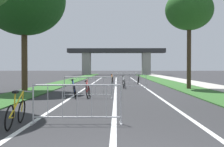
{
  "coord_description": "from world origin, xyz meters",
  "views": [
    {
      "loc": [
        0.07,
        -3.94,
        1.48
      ],
      "look_at": [
        -0.39,
        25.24,
        0.92
      ],
      "focal_mm": 47.06,
      "sensor_mm": 36.0,
      "label": 1
    }
  ],
  "objects_px": {
    "bicycle_silver_3": "(124,83)",
    "bicycle_yellow_4": "(16,112)",
    "crowd_barrier_third": "(130,81)",
    "bicycle_orange_0": "(112,80)",
    "bicycle_black_5": "(138,80)",
    "bicycle_blue_1": "(75,90)",
    "tree_left_pine_far": "(24,0)",
    "crowd_barrier_nearest": "(77,104)",
    "tree_right_pine_near": "(189,10)",
    "crowd_barrier_fourth": "(126,78)",
    "bicycle_red_2": "(88,90)",
    "crowd_barrier_second": "(88,88)"
  },
  "relations": [
    {
      "from": "tree_left_pine_far",
      "to": "bicycle_silver_3",
      "type": "distance_m",
      "value": 8.83
    },
    {
      "from": "bicycle_red_2",
      "to": "bicycle_blue_1",
      "type": "bearing_deg",
      "value": 179.7
    },
    {
      "from": "crowd_barrier_third",
      "to": "crowd_barrier_fourth",
      "type": "relative_size",
      "value": 0.99
    },
    {
      "from": "crowd_barrier_nearest",
      "to": "bicycle_silver_3",
      "type": "relative_size",
      "value": 1.41
    },
    {
      "from": "crowd_barrier_nearest",
      "to": "bicycle_orange_0",
      "type": "bearing_deg",
      "value": 88.21
    },
    {
      "from": "tree_left_pine_far",
      "to": "bicycle_yellow_4",
      "type": "height_order",
      "value": "tree_left_pine_far"
    },
    {
      "from": "tree_left_pine_far",
      "to": "crowd_barrier_nearest",
      "type": "xyz_separation_m",
      "value": [
        4.75,
        -10.62,
        -5.19
      ]
    },
    {
      "from": "bicycle_orange_0",
      "to": "tree_right_pine_near",
      "type": "bearing_deg",
      "value": -48.97
    },
    {
      "from": "tree_right_pine_near",
      "to": "crowd_barrier_fourth",
      "type": "height_order",
      "value": "tree_right_pine_near"
    },
    {
      "from": "bicycle_orange_0",
      "to": "bicycle_black_5",
      "type": "height_order",
      "value": "bicycle_black_5"
    },
    {
      "from": "tree_left_pine_far",
      "to": "crowd_barrier_second",
      "type": "bearing_deg",
      "value": -42.86
    },
    {
      "from": "bicycle_orange_0",
      "to": "bicycle_red_2",
      "type": "bearing_deg",
      "value": -90.0
    },
    {
      "from": "tree_right_pine_near",
      "to": "crowd_barrier_third",
      "type": "relative_size",
      "value": 2.9
    },
    {
      "from": "tree_right_pine_near",
      "to": "bicycle_silver_3",
      "type": "distance_m",
      "value": 6.85
    },
    {
      "from": "bicycle_silver_3",
      "to": "bicycle_yellow_4",
      "type": "relative_size",
      "value": 1.03
    },
    {
      "from": "crowd_barrier_third",
      "to": "bicycle_silver_3",
      "type": "xyz_separation_m",
      "value": [
        -0.39,
        0.57,
        -0.15
      ]
    },
    {
      "from": "crowd_barrier_third",
      "to": "bicycle_black_5",
      "type": "distance_m",
      "value": 6.17
    },
    {
      "from": "bicycle_orange_0",
      "to": "bicycle_black_5",
      "type": "bearing_deg",
      "value": -14.54
    },
    {
      "from": "crowd_barrier_fourth",
      "to": "bicycle_orange_0",
      "type": "bearing_deg",
      "value": 164.75
    },
    {
      "from": "crowd_barrier_third",
      "to": "crowd_barrier_fourth",
      "type": "bearing_deg",
      "value": 90.43
    },
    {
      "from": "tree_right_pine_near",
      "to": "bicycle_red_2",
      "type": "height_order",
      "value": "tree_right_pine_near"
    },
    {
      "from": "crowd_barrier_fourth",
      "to": "bicycle_blue_1",
      "type": "bearing_deg",
      "value": -103.16
    },
    {
      "from": "tree_left_pine_far",
      "to": "bicycle_red_2",
      "type": "distance_m",
      "value": 7.83
    },
    {
      "from": "crowd_barrier_second",
      "to": "bicycle_black_5",
      "type": "relative_size",
      "value": 1.34
    },
    {
      "from": "crowd_barrier_fourth",
      "to": "bicycle_orange_0",
      "type": "distance_m",
      "value": 1.35
    },
    {
      "from": "crowd_barrier_third",
      "to": "bicycle_blue_1",
      "type": "height_order",
      "value": "crowd_barrier_third"
    },
    {
      "from": "crowd_barrier_third",
      "to": "bicycle_yellow_4",
      "type": "bearing_deg",
      "value": -104.34
    },
    {
      "from": "crowd_barrier_third",
      "to": "bicycle_black_5",
      "type": "xyz_separation_m",
      "value": [
        1.08,
        6.07,
        -0.14
      ]
    },
    {
      "from": "crowd_barrier_nearest",
      "to": "bicycle_silver_3",
      "type": "height_order",
      "value": "crowd_barrier_nearest"
    },
    {
      "from": "crowd_barrier_nearest",
      "to": "bicycle_silver_3",
      "type": "distance_m",
      "value": 13.77
    },
    {
      "from": "crowd_barrier_fourth",
      "to": "bicycle_yellow_4",
      "type": "bearing_deg",
      "value": -99.63
    },
    {
      "from": "tree_left_pine_far",
      "to": "crowd_barrier_second",
      "type": "distance_m",
      "value": 7.92
    },
    {
      "from": "crowd_barrier_nearest",
      "to": "crowd_barrier_second",
      "type": "xyz_separation_m",
      "value": [
        -0.36,
        6.55,
        0.0
      ]
    },
    {
      "from": "bicycle_orange_0",
      "to": "bicycle_red_2",
      "type": "height_order",
      "value": "bicycle_red_2"
    },
    {
      "from": "bicycle_blue_1",
      "to": "bicycle_yellow_4",
      "type": "height_order",
      "value": "bicycle_blue_1"
    },
    {
      "from": "tree_right_pine_near",
      "to": "crowd_barrier_fourth",
      "type": "distance_m",
      "value": 9.49
    },
    {
      "from": "bicycle_blue_1",
      "to": "tree_left_pine_far",
      "type": "bearing_deg",
      "value": 128.4
    },
    {
      "from": "crowd_barrier_fourth",
      "to": "tree_right_pine_near",
      "type": "bearing_deg",
      "value": -59.29
    },
    {
      "from": "tree_right_pine_near",
      "to": "bicycle_blue_1",
      "type": "xyz_separation_m",
      "value": [
        -7.12,
        -5.76,
        -5.1
      ]
    },
    {
      "from": "crowd_barrier_nearest",
      "to": "crowd_barrier_third",
      "type": "bearing_deg",
      "value": 81.48
    },
    {
      "from": "bicycle_red_2",
      "to": "bicycle_yellow_4",
      "type": "xyz_separation_m",
      "value": [
        -1.09,
        -7.31,
        0.0
      ]
    },
    {
      "from": "crowd_barrier_fourth",
      "to": "bicycle_silver_3",
      "type": "distance_m",
      "value": 5.99
    },
    {
      "from": "tree_left_pine_far",
      "to": "bicycle_yellow_4",
      "type": "xyz_separation_m",
      "value": [
        3.26,
        -11.01,
        -5.35
      ]
    },
    {
      "from": "tree_left_pine_far",
      "to": "crowd_barrier_third",
      "type": "bearing_deg",
      "value": 20.33
    },
    {
      "from": "tree_left_pine_far",
      "to": "bicycle_red_2",
      "type": "xyz_separation_m",
      "value": [
        4.35,
        -3.7,
        -5.35
      ]
    },
    {
      "from": "crowd_barrier_fourth",
      "to": "bicycle_yellow_4",
      "type": "distance_m",
      "value": 20.34
    },
    {
      "from": "bicycle_orange_0",
      "to": "bicycle_red_2",
      "type": "distance_m",
      "value": 13.14
    },
    {
      "from": "crowd_barrier_nearest",
      "to": "crowd_barrier_third",
      "type": "relative_size",
      "value": 1.0
    },
    {
      "from": "crowd_barrier_nearest",
      "to": "bicycle_yellow_4",
      "type": "xyz_separation_m",
      "value": [
        -1.49,
        -0.39,
        -0.16
      ]
    },
    {
      "from": "tree_right_pine_near",
      "to": "crowd_barrier_nearest",
      "type": "distance_m",
      "value": 14.9
    }
  ]
}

